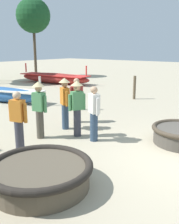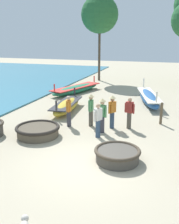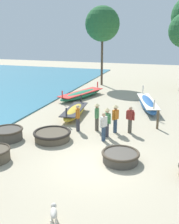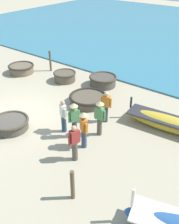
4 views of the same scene
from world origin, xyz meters
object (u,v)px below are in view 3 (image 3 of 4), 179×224
(fisherman_standing_left, at_px, (130,119))
(dog, at_px, (54,212))
(coracle_weathered, at_px, (120,156))
(coracle_tilted, at_px, (8,134))
(long_boat_ochre_hull, at_px, (75,112))
(fisherman_crouching, at_px, (107,120))
(tree_leftmost, at_px, (102,24))
(long_boat_blue_hull, at_px, (147,104))
(fisherman_standing_right, at_px, (78,117))
(mooring_post_inland, at_px, (158,120))
(fisherman_by_coracle, at_px, (97,115))
(fisherman_hauling, at_px, (115,117))
(long_boat_white_hull, at_px, (81,94))
(fisherman_with_hat, at_px, (104,126))
(coracle_beside_post, at_px, (52,135))

(fisherman_standing_left, distance_m, dog, 8.27)
(dog, bearing_deg, coracle_weathered, 75.81)
(coracle_tilted, height_order, long_boat_ochre_hull, long_boat_ochre_hull)
(fisherman_crouching, bearing_deg, tree_leftmost, 106.35)
(long_boat_blue_hull, xyz_separation_m, fisherman_crouching, (-1.55, -6.45, 0.58))
(fisherman_crouching, height_order, fisherman_standing_left, fisherman_crouching)
(fisherman_standing_right, distance_m, mooring_post_inland, 4.78)
(fisherman_by_coracle, height_order, tree_leftmost, tree_leftmost)
(coracle_tilted, xyz_separation_m, long_boat_ochre_hull, (1.95, 5.00, -0.01))
(fisherman_by_coracle, bearing_deg, fisherman_standing_left, 6.68)
(mooring_post_inland, bearing_deg, dog, -104.45)
(fisherman_hauling, bearing_deg, mooring_post_inland, 31.02)
(coracle_tilted, relative_size, long_boat_white_hull, 0.30)
(coracle_tilted, distance_m, fisherman_by_coracle, 5.09)
(fisherman_by_coracle, bearing_deg, tree_leftmost, 104.15)
(fisherman_crouching, relative_size, fisherman_hauling, 1.00)
(coracle_tilted, xyz_separation_m, dog, (5.18, -5.18, 0.03))
(fisherman_with_hat, height_order, fisherman_standing_left, same)
(coracle_tilted, xyz_separation_m, long_boat_white_hull, (0.61, 10.21, -0.02))
(fisherman_with_hat, relative_size, fisherman_by_coracle, 0.94)
(long_boat_white_hull, xyz_separation_m, dog, (4.57, -15.40, 0.06))
(long_boat_blue_hull, bearing_deg, fisherman_standing_right, -119.04)
(long_boat_blue_hull, distance_m, mooring_post_inland, 4.44)
(fisherman_hauling, bearing_deg, coracle_weathered, -73.74)
(coracle_beside_post, bearing_deg, fisherman_crouching, 26.82)
(long_boat_white_hull, xyz_separation_m, tree_leftmost, (0.08, 6.52, 6.12))
(coracle_beside_post, bearing_deg, fisherman_standing_left, 31.51)
(coracle_beside_post, relative_size, tree_leftmost, 0.25)
(fisherman_hauling, bearing_deg, long_boat_white_hull, 122.35)
(fisherman_standing_right, bearing_deg, fisherman_hauling, 10.94)
(coracle_beside_post, height_order, fisherman_standing_right, fisherman_standing_right)
(long_boat_ochre_hull, bearing_deg, long_boat_white_hull, 104.41)
(coracle_weathered, bearing_deg, dog, -104.19)
(long_boat_white_hull, xyz_separation_m, fisherman_crouching, (4.39, -8.17, 0.64))
(fisherman_standing_left, height_order, fisherman_standing_right, same)
(coracle_beside_post, bearing_deg, coracle_weathered, -18.78)
(coracle_tilted, relative_size, fisherman_crouching, 1.00)
(long_boat_ochre_hull, xyz_separation_m, fisherman_standing_right, (1.21, -2.60, 0.51))
(fisherman_crouching, relative_size, fisherman_with_hat, 1.06)
(mooring_post_inland, bearing_deg, fisherman_with_hat, -133.20)
(long_boat_ochre_hull, distance_m, tree_leftmost, 13.29)
(fisherman_standing_right, height_order, mooring_post_inland, fisherman_standing_right)
(coracle_beside_post, height_order, long_boat_blue_hull, long_boat_blue_hull)
(fisherman_with_hat, bearing_deg, fisherman_hauling, 77.06)
(coracle_beside_post, height_order, tree_leftmost, tree_leftmost)
(mooring_post_inland, height_order, tree_leftmost, tree_leftmost)
(fisherman_hauling, xyz_separation_m, mooring_post_inland, (2.29, 1.38, -0.38))
(coracle_beside_post, relative_size, dog, 3.16)
(mooring_post_inland, bearing_deg, fisherman_hauling, -148.98)
(coracle_weathered, height_order, fisherman_hauling, fisherman_hauling)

